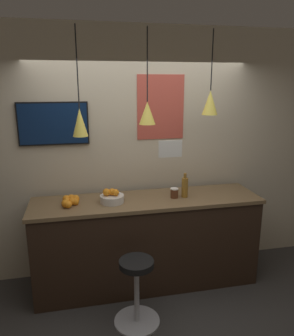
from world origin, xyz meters
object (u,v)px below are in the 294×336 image
object	(u,v)px
mounted_tv	(53,124)
fruit_bowl	(112,197)
juice_bottle	(185,187)
bar_stool	(137,286)
spread_jar	(174,193)

from	to	relation	value
mounted_tv	fruit_bowl	bearing A→B (deg)	-35.62
fruit_bowl	juice_bottle	size ratio (longest dim) A/B	0.93
juice_bottle	mounted_tv	bearing A→B (deg)	163.58
fruit_bowl	juice_bottle	distance (m)	0.81
bar_stool	fruit_bowl	bearing A→B (deg)	104.32
juice_bottle	mounted_tv	distance (m)	1.59
spread_jar	juice_bottle	bearing A→B (deg)	-0.00
spread_jar	mounted_tv	size ratio (longest dim) A/B	0.15
bar_stool	spread_jar	bearing A→B (deg)	48.01
bar_stool	spread_jar	xyz separation A→B (m)	(0.54, 0.60, 0.69)
mounted_tv	bar_stool	bearing A→B (deg)	-54.30
juice_bottle	spread_jar	world-z (taller)	juice_bottle
spread_jar	mounted_tv	world-z (taller)	mounted_tv
bar_stool	mounted_tv	world-z (taller)	mounted_tv
juice_bottle	bar_stool	bearing A→B (deg)	-137.71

